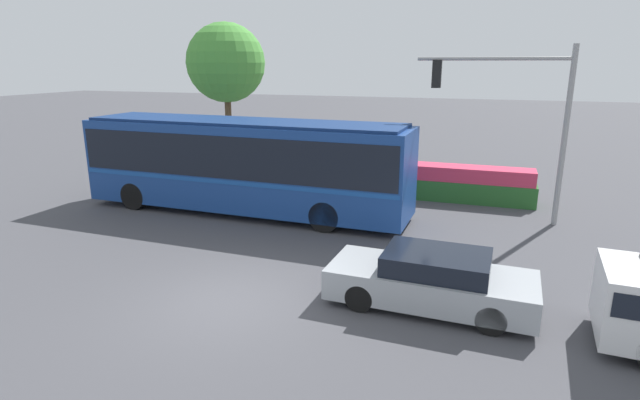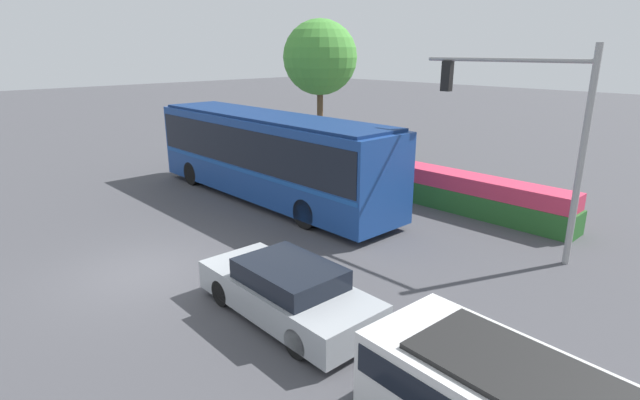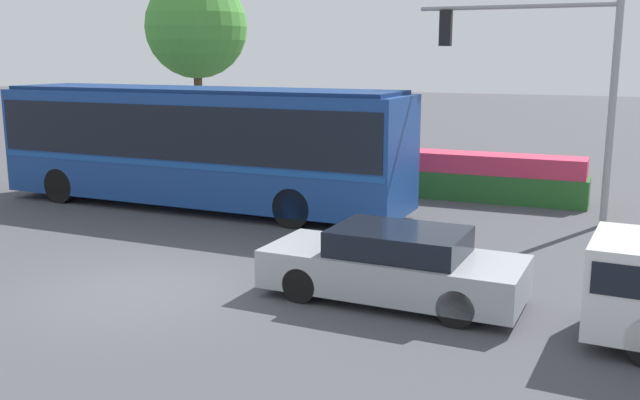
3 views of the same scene
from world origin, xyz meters
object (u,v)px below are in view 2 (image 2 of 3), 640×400
at_px(sedan_foreground, 287,291).
at_px(street_tree_left, 320,58).
at_px(traffic_light_pole, 535,120).
at_px(city_bus, 268,152).

height_order(sedan_foreground, street_tree_left, street_tree_left).
distance_m(sedan_foreground, traffic_light_pole, 8.18).
relative_size(city_bus, traffic_light_pole, 2.06).
distance_m(sedan_foreground, street_tree_left, 17.73).
height_order(city_bus, street_tree_left, street_tree_left).
distance_m(city_bus, street_tree_left, 9.11).
distance_m(city_bus, traffic_light_pole, 9.53).
xyz_separation_m(sedan_foreground, traffic_light_pole, (1.86, 7.30, 3.19)).
xyz_separation_m(city_bus, traffic_light_pole, (9.10, 2.04, 1.93)).
xyz_separation_m(sedan_foreground, street_tree_left, (-11.78, 12.43, 4.58)).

